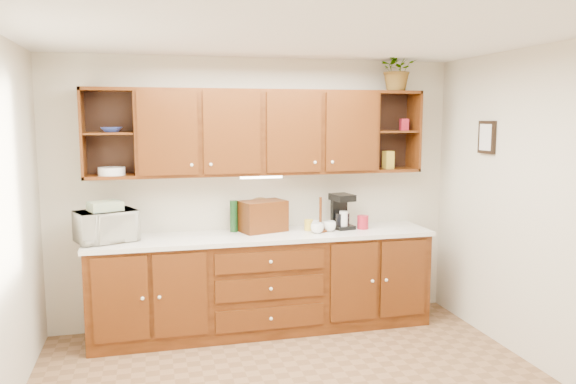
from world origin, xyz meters
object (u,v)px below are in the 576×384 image
potted_plant (398,69)px  coffee_maker (341,212)px  microwave (106,226)px  bread_box (263,216)px

potted_plant → coffee_maker: bearing=-177.6°
microwave → bread_box: bread_box is taller
bread_box → coffee_maker: bearing=-19.6°
bread_box → coffee_maker: size_ratio=1.24×
coffee_maker → potted_plant: bearing=-8.5°
bread_box → potted_plant: size_ratio=0.98×
microwave → potted_plant: (2.80, 0.10, 1.43)m
bread_box → potted_plant: 1.97m
microwave → bread_box: 1.44m
microwave → potted_plant: bearing=-19.7°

